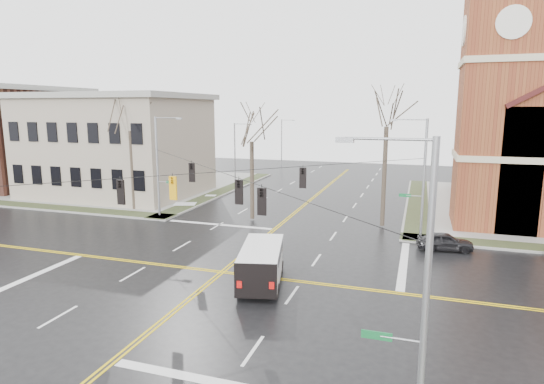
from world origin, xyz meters
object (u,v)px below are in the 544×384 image
(streetlight_north_b, at_px, (282,142))
(tree_ne, at_px, (387,120))
(streetlight_north_a, at_px, (236,153))
(tree_nw_far, at_px, (130,126))
(signal_pole_se, at_px, (420,287))
(parked_car_a, at_px, (445,241))
(tree_nw_near, at_px, (252,136))
(signal_pole_nw, at_px, (159,164))
(cargo_van, at_px, (262,261))
(signal_pole_ne, at_px, (422,175))

(streetlight_north_b, height_order, tree_ne, tree_ne)
(streetlight_north_a, distance_m, tree_nw_far, 16.07)
(signal_pole_se, xyz_separation_m, tree_ne, (-2.92, 25.51, 4.02))
(signal_pole_se, bearing_deg, parked_car_a, 84.93)
(tree_nw_far, height_order, tree_ne, tree_ne)
(tree_nw_near, bearing_deg, tree_ne, 5.49)
(signal_pole_nw, distance_m, cargo_van, 19.08)
(streetlight_north_b, bearing_deg, signal_pole_nw, -91.05)
(signal_pole_se, bearing_deg, tree_nw_near, 120.16)
(signal_pole_ne, relative_size, parked_car_a, 2.37)
(cargo_van, height_order, tree_nw_near, tree_nw_near)
(streetlight_north_b, distance_m, tree_nw_far, 35.42)
(signal_pole_ne, distance_m, tree_nw_far, 26.89)
(streetlight_north_b, bearing_deg, tree_nw_near, -77.49)
(tree_nw_far, xyz_separation_m, tree_nw_near, (12.44, -0.16, -0.78))
(streetlight_north_a, xyz_separation_m, tree_ne, (19.06, -13.99, 4.50))
(parked_car_a, bearing_deg, signal_pole_ne, 25.37)
(signal_pole_ne, xyz_separation_m, tree_nw_far, (-26.63, 1.59, 3.31))
(parked_car_a, distance_m, tree_ne, 10.85)
(signal_pole_ne, bearing_deg, tree_ne, 139.26)
(parked_car_a, bearing_deg, streetlight_north_a, 41.98)
(signal_pole_ne, bearing_deg, signal_pole_se, -90.00)
(signal_pole_se, relative_size, tree_nw_far, 0.79)
(signal_pole_se, height_order, parked_car_a, signal_pole_se)
(signal_pole_ne, relative_size, cargo_van, 1.49)
(signal_pole_nw, bearing_deg, streetlight_north_a, 87.68)
(signal_pole_se, xyz_separation_m, cargo_van, (-8.48, 10.75, -3.67))
(tree_nw_near, xyz_separation_m, tree_ne, (11.28, 1.08, 1.48))
(signal_pole_nw, distance_m, tree_nw_near, 8.94)
(tree_nw_far, bearing_deg, signal_pole_ne, -3.42)
(streetlight_north_b, relative_size, tree_nw_far, 0.70)
(signal_pole_ne, height_order, tree_nw_near, tree_nw_near)
(streetlight_north_a, xyz_separation_m, streetlight_north_b, (0.00, 20.00, 0.00))
(tree_nw_near, relative_size, tree_ne, 0.83)
(cargo_van, distance_m, parked_car_a, 14.11)
(tree_ne, bearing_deg, signal_pole_se, -83.48)
(signal_pole_ne, distance_m, tree_nw_near, 14.49)
(signal_pole_nw, distance_m, streetlight_north_b, 36.51)
(cargo_van, xyz_separation_m, tree_nw_far, (-18.15, 13.84, 6.98))
(signal_pole_nw, distance_m, streetlight_north_a, 16.52)
(signal_pole_se, xyz_separation_m, tree_nw_far, (-26.63, 24.59, 3.31))
(signal_pole_nw, xyz_separation_m, tree_ne, (19.73, 2.51, 4.02))
(signal_pole_nw, bearing_deg, cargo_van, -40.86)
(parked_car_a, bearing_deg, tree_nw_near, 66.59)
(tree_ne, bearing_deg, signal_pole_ne, -40.74)
(tree_nw_far, distance_m, tree_ne, 23.75)
(signal_pole_ne, relative_size, streetlight_north_a, 1.12)
(signal_pole_se, xyz_separation_m, tree_nw_near, (-14.19, 24.43, 2.53))
(signal_pole_se, bearing_deg, streetlight_north_a, 119.09)
(streetlight_north_b, bearing_deg, signal_pole_se, -69.73)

